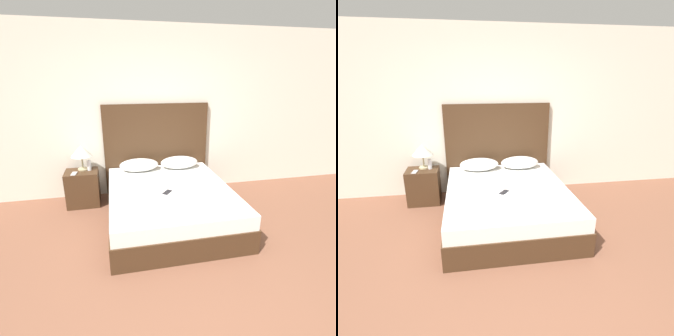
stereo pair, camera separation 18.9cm
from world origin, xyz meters
TOP-DOWN VIEW (x-y plane):
  - ground_plane at (0.00, 0.00)m, footprint 16.00×16.00m
  - wall_back at (0.00, 2.72)m, footprint 10.00×0.06m
  - bed at (0.06, 1.63)m, footprint 1.66×1.99m
  - headboard at (0.06, 2.65)m, footprint 1.75×0.05m
  - pillow_left at (-0.28, 2.40)m, footprint 0.62×0.35m
  - pillow_right at (0.39, 2.40)m, footprint 0.62×0.35m
  - phone_on_bed at (-0.01, 1.47)m, footprint 0.15×0.16m
  - nightstand at (-1.17, 2.36)m, footprint 0.49×0.39m
  - table_lamp at (-1.15, 2.43)m, footprint 0.32×0.32m
  - phone_on_nightstand at (-1.26, 2.26)m, footprint 0.09×0.16m
  - toiletry_bottle at (-1.05, 2.38)m, footprint 0.06×0.06m

SIDE VIEW (x-z plane):
  - ground_plane at x=0.00m, z-range 0.00..0.00m
  - bed at x=0.06m, z-range 0.00..0.48m
  - nightstand at x=-1.17m, z-range 0.00..0.56m
  - phone_on_bed at x=-0.01m, z-range 0.49..0.50m
  - phone_on_nightstand at x=-1.26m, z-range 0.56..0.57m
  - pillow_left at x=-0.28m, z-range 0.49..0.68m
  - pillow_right at x=0.39m, z-range 0.49..0.68m
  - toiletry_bottle at x=-1.05m, z-range 0.56..0.72m
  - headboard at x=0.06m, z-range 0.00..1.52m
  - table_lamp at x=-1.15m, z-range 0.66..1.04m
  - wall_back at x=0.00m, z-range 0.00..2.70m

